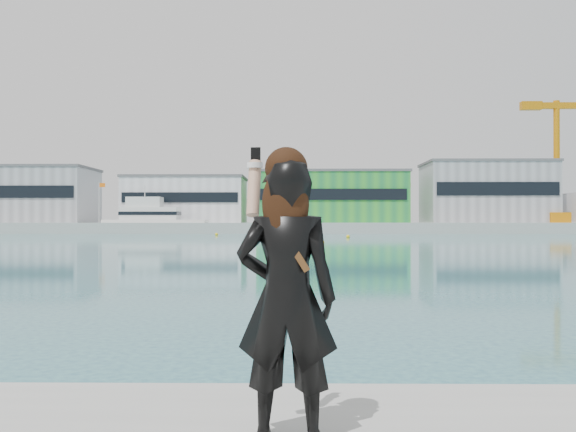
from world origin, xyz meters
The scene contains 13 objects.
far_quay centered at (0.00, 130.00, 1.00)m, with size 320.00×40.00×2.00m, color #9E9E99.
warehouse_grey_left centered at (-55.00, 127.98, 7.76)m, with size 26.52×16.36×11.50m.
warehouse_white centered at (-22.00, 127.98, 6.76)m, with size 24.48×15.35×9.50m.
warehouse_green centered at (8.00, 127.98, 7.26)m, with size 30.60×16.36×10.50m.
warehouse_grey_right centered at (40.00, 127.98, 8.26)m, with size 25.50×15.35×12.50m.
dock_crane centered at (53.20, 122.00, 15.07)m, with size 23.00×4.00×24.00m.
flagpole_left centered at (-37.91, 121.00, 6.54)m, with size 1.28×0.16×8.00m.
flagpole_right centered at (22.09, 121.00, 6.54)m, with size 1.28×0.16×8.00m.
motor_yacht centered at (-26.30, 116.43, 2.53)m, with size 19.37×5.57×9.01m.
buoy_near centered at (7.86, 82.85, 0.00)m, with size 0.50×0.50×0.50m, color yellow.
buoy_far centered at (-11.98, 98.18, 0.00)m, with size 0.50×0.50×0.50m, color yellow.
buoy_extra centered at (3.36, 58.44, 0.00)m, with size 0.50×0.50×0.50m, color yellow.
woman centered at (0.80, -0.38, 1.74)m, with size 0.67×0.46×1.85m.
Camera 1 is at (0.86, -4.40, 2.16)m, focal length 40.00 mm.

